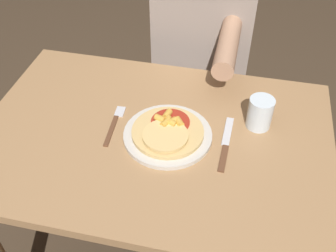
{
  "coord_description": "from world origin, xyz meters",
  "views": [
    {
      "loc": [
        0.22,
        -0.8,
        1.56
      ],
      "look_at": [
        0.04,
        0.0,
        0.78
      ],
      "focal_mm": 42.0,
      "sensor_mm": 36.0,
      "label": 1
    }
  ],
  "objects_px": {
    "dining_table": "(154,164)",
    "knife": "(226,144)",
    "plate": "(168,134)",
    "fork": "(115,123)",
    "pizza": "(168,130)",
    "drinking_glass": "(260,113)",
    "person_diner": "(203,48)"
  },
  "relations": [
    {
      "from": "dining_table",
      "to": "fork",
      "type": "bearing_deg",
      "value": 170.17
    },
    {
      "from": "fork",
      "to": "drinking_glass",
      "type": "bearing_deg",
      "value": 11.5
    },
    {
      "from": "pizza",
      "to": "knife",
      "type": "xyz_separation_m",
      "value": [
        0.17,
        0.0,
        -0.02
      ]
    },
    {
      "from": "pizza",
      "to": "plate",
      "type": "bearing_deg",
      "value": 85.44
    },
    {
      "from": "pizza",
      "to": "drinking_glass",
      "type": "height_order",
      "value": "drinking_glass"
    },
    {
      "from": "person_diner",
      "to": "knife",
      "type": "bearing_deg",
      "value": -75.38
    },
    {
      "from": "plate",
      "to": "pizza",
      "type": "bearing_deg",
      "value": -94.56
    },
    {
      "from": "fork",
      "to": "pizza",
      "type": "bearing_deg",
      "value": -7.06
    },
    {
      "from": "knife",
      "to": "pizza",
      "type": "bearing_deg",
      "value": -178.84
    },
    {
      "from": "dining_table",
      "to": "knife",
      "type": "distance_m",
      "value": 0.25
    },
    {
      "from": "drinking_glass",
      "to": "person_diner",
      "type": "relative_size",
      "value": 0.08
    },
    {
      "from": "pizza",
      "to": "knife",
      "type": "height_order",
      "value": "pizza"
    },
    {
      "from": "knife",
      "to": "drinking_glass",
      "type": "xyz_separation_m",
      "value": [
        0.08,
        0.1,
        0.05
      ]
    },
    {
      "from": "pizza",
      "to": "fork",
      "type": "height_order",
      "value": "pizza"
    },
    {
      "from": "drinking_glass",
      "to": "person_diner",
      "type": "xyz_separation_m",
      "value": [
        -0.24,
        0.49,
        -0.11
      ]
    },
    {
      "from": "knife",
      "to": "person_diner",
      "type": "height_order",
      "value": "person_diner"
    },
    {
      "from": "fork",
      "to": "person_diner",
      "type": "bearing_deg",
      "value": 72.25
    },
    {
      "from": "person_diner",
      "to": "dining_table",
      "type": "bearing_deg",
      "value": -95.57
    },
    {
      "from": "plate",
      "to": "fork",
      "type": "distance_m",
      "value": 0.17
    },
    {
      "from": "fork",
      "to": "person_diner",
      "type": "xyz_separation_m",
      "value": [
        0.18,
        0.58,
        -0.07
      ]
    },
    {
      "from": "drinking_glass",
      "to": "person_diner",
      "type": "height_order",
      "value": "person_diner"
    },
    {
      "from": "dining_table",
      "to": "plate",
      "type": "relative_size",
      "value": 4.02
    },
    {
      "from": "dining_table",
      "to": "pizza",
      "type": "relative_size",
      "value": 4.95
    },
    {
      "from": "plate",
      "to": "pizza",
      "type": "relative_size",
      "value": 1.23
    },
    {
      "from": "knife",
      "to": "fork",
      "type": "bearing_deg",
      "value": 177.04
    },
    {
      "from": "pizza",
      "to": "drinking_glass",
      "type": "bearing_deg",
      "value": 22.84
    },
    {
      "from": "plate",
      "to": "knife",
      "type": "bearing_deg",
      "value": 0.16
    },
    {
      "from": "drinking_glass",
      "to": "person_diner",
      "type": "bearing_deg",
      "value": 116.07
    },
    {
      "from": "dining_table",
      "to": "drinking_glass",
      "type": "xyz_separation_m",
      "value": [
        0.3,
        0.11,
        0.18
      ]
    },
    {
      "from": "dining_table",
      "to": "pizza",
      "type": "height_order",
      "value": "pizza"
    },
    {
      "from": "pizza",
      "to": "fork",
      "type": "bearing_deg",
      "value": 172.94
    },
    {
      "from": "plate",
      "to": "drinking_glass",
      "type": "relative_size",
      "value": 2.65
    }
  ]
}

